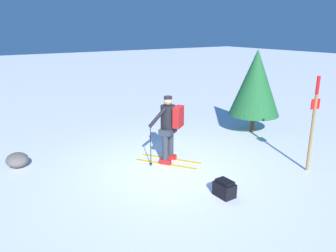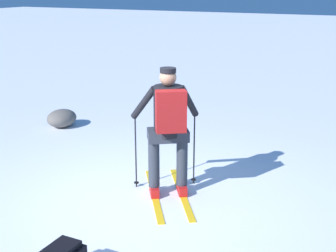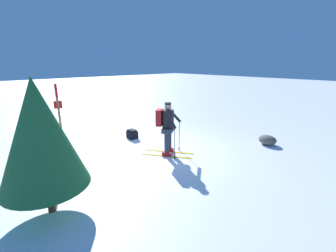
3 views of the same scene
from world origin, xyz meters
The scene contains 6 objects.
ground_plane centered at (0.00, 0.00, 0.00)m, with size 80.00×80.00×0.00m, color white.
skier centered at (0.24, -0.22, 1.01)m, with size 1.64×1.33×1.73m.
dropped_backpack centered at (-1.90, -0.15, 0.17)m, with size 0.42×0.30×0.36m.
trail_marker centered at (-2.07, -2.72, 1.36)m, with size 0.08×0.24×2.30m.
rock_boulder centered at (2.10, 3.11, 0.17)m, with size 0.64×0.54×0.35m, color #5B5651.
pine_tree centered at (0.82, -3.96, 1.65)m, with size 1.63×1.63×2.71m.
Camera 3 is at (5.34, -4.89, 2.94)m, focal length 24.00 mm.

